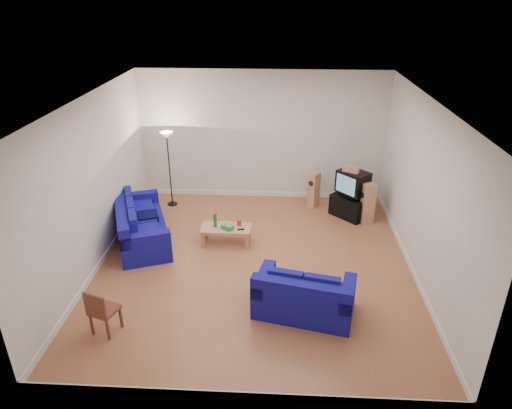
# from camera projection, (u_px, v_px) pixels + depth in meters

# --- Properties ---
(room) EXTENTS (6.01, 6.51, 3.21)m
(room) POSITION_uv_depth(u_px,v_px,m) (255.00, 192.00, 8.26)
(room) COLOR brown
(room) RESTS_ON ground
(sofa_three_seat) EXTENTS (1.69, 2.42, 0.86)m
(sofa_three_seat) POSITION_uv_depth(u_px,v_px,m) (139.00, 227.00, 9.64)
(sofa_three_seat) COLOR navy
(sofa_three_seat) RESTS_ON ground
(sofa_loveseat) EXTENTS (1.75, 1.23, 0.80)m
(sofa_loveseat) POSITION_uv_depth(u_px,v_px,m) (304.00, 298.00, 7.44)
(sofa_loveseat) COLOR navy
(sofa_loveseat) RESTS_ON ground
(coffee_table) EXTENTS (1.05, 0.54, 0.38)m
(coffee_table) POSITION_uv_depth(u_px,v_px,m) (226.00, 229.00, 9.52)
(coffee_table) COLOR tan
(coffee_table) RESTS_ON ground
(bottle) EXTENTS (0.08, 0.08, 0.31)m
(bottle) POSITION_uv_depth(u_px,v_px,m) (215.00, 220.00, 9.45)
(bottle) COLOR #197233
(bottle) RESTS_ON coffee_table
(tissue_box) EXTENTS (0.27, 0.22, 0.10)m
(tissue_box) POSITION_uv_depth(u_px,v_px,m) (227.00, 227.00, 9.39)
(tissue_box) COLOR green
(tissue_box) RESTS_ON coffee_table
(red_canister) EXTENTS (0.10, 0.10, 0.13)m
(red_canister) POSITION_uv_depth(u_px,v_px,m) (239.00, 223.00, 9.54)
(red_canister) COLOR red
(red_canister) RESTS_ON coffee_table
(remote) EXTENTS (0.15, 0.08, 0.02)m
(remote) POSITION_uv_depth(u_px,v_px,m) (241.00, 229.00, 9.39)
(remote) COLOR black
(remote) RESTS_ON coffee_table
(tv_stand) EXTENTS (0.91, 0.91, 0.50)m
(tv_stand) POSITION_uv_depth(u_px,v_px,m) (349.00, 207.00, 10.67)
(tv_stand) COLOR black
(tv_stand) RESTS_ON ground
(av_receiver) EXTENTS (0.46, 0.50, 0.10)m
(av_receiver) POSITION_uv_depth(u_px,v_px,m) (352.00, 195.00, 10.55)
(av_receiver) COLOR black
(av_receiver) RESTS_ON tv_stand
(television) EXTENTS (0.81, 0.82, 0.52)m
(television) POSITION_uv_depth(u_px,v_px,m) (353.00, 182.00, 10.44)
(television) COLOR black
(television) RESTS_ON av_receiver
(centre_speaker) EXTENTS (0.40, 0.31, 0.13)m
(centre_speaker) POSITION_uv_depth(u_px,v_px,m) (351.00, 169.00, 10.30)
(centre_speaker) COLOR tan
(centre_speaker) RESTS_ON television
(speaker_left) EXTENTS (0.32, 0.33, 0.88)m
(speaker_left) POSITION_uv_depth(u_px,v_px,m) (314.00, 190.00, 11.10)
(speaker_left) COLOR tan
(speaker_left) RESTS_ON ground
(speaker_right) EXTENTS (0.33, 0.28, 0.95)m
(speaker_right) POSITION_uv_depth(u_px,v_px,m) (368.00, 203.00, 10.31)
(speaker_right) COLOR tan
(speaker_right) RESTS_ON ground
(floor_lamp) EXTENTS (0.32, 0.32, 1.86)m
(floor_lamp) POSITION_uv_depth(u_px,v_px,m) (167.00, 145.00, 10.72)
(floor_lamp) COLOR black
(floor_lamp) RESTS_ON ground
(dining_chair) EXTENTS (0.49, 0.49, 0.80)m
(dining_chair) POSITION_uv_depth(u_px,v_px,m) (101.00, 310.00, 6.95)
(dining_chair) COLOR brown
(dining_chair) RESTS_ON ground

